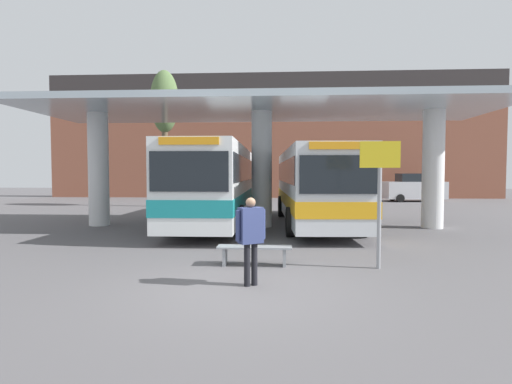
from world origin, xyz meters
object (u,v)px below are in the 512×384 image
object	(u,v)px
poplar_tree_behind_left	(164,105)
transit_bus_center_bay	(314,183)
transit_bus_left_bay	(219,181)
info_sign_platform	(380,178)
parked_car_street	(414,188)
pedestrian_waiting	(251,232)
waiting_bench_near_pillar	(254,251)

from	to	relation	value
poplar_tree_behind_left	transit_bus_center_bay	bearing A→B (deg)	-43.98
transit_bus_left_bay	transit_bus_center_bay	world-z (taller)	transit_bus_left_bay
transit_bus_center_bay	info_sign_platform	bearing A→B (deg)	93.31
poplar_tree_behind_left	parked_car_street	world-z (taller)	poplar_tree_behind_left
pedestrian_waiting	poplar_tree_behind_left	xyz separation A→B (m)	(-6.92, 18.08, 5.56)
transit_bus_center_bay	waiting_bench_near_pillar	distance (m)	8.15
info_sign_platform	parked_car_street	size ratio (longest dim) A/B	0.64
info_sign_platform	parked_car_street	xyz separation A→B (m)	(8.12, 22.21, -1.03)
pedestrian_waiting	transit_bus_center_bay	bearing A→B (deg)	47.95
waiting_bench_near_pillar	pedestrian_waiting	world-z (taller)	pedestrian_waiting
transit_bus_left_bay	parked_car_street	world-z (taller)	transit_bus_left_bay
waiting_bench_near_pillar	pedestrian_waiting	distance (m)	1.83
transit_bus_left_bay	poplar_tree_behind_left	world-z (taller)	poplar_tree_behind_left
info_sign_platform	parked_car_street	world-z (taller)	info_sign_platform
transit_bus_left_bay	transit_bus_center_bay	bearing A→B (deg)	176.17
transit_bus_center_bay	info_sign_platform	xyz separation A→B (m)	(0.81, -7.89, 0.33)
parked_car_street	waiting_bench_near_pillar	bearing A→B (deg)	-119.03
info_sign_platform	poplar_tree_behind_left	xyz separation A→B (m)	(-9.74, 16.50, 4.53)
pedestrian_waiting	info_sign_platform	bearing A→B (deg)	-0.91
waiting_bench_near_pillar	info_sign_platform	bearing A→B (deg)	-2.35
transit_bus_left_bay	waiting_bench_near_pillar	distance (m)	8.38
waiting_bench_near_pillar	parked_car_street	distance (m)	24.68
transit_bus_left_bay	waiting_bench_near_pillar	size ratio (longest dim) A/B	6.94
waiting_bench_near_pillar	info_sign_platform	xyz separation A→B (m)	(2.86, -0.12, 1.73)
poplar_tree_behind_left	parked_car_street	xyz separation A→B (m)	(17.86, 5.71, -5.56)
transit_bus_left_bay	transit_bus_center_bay	size ratio (longest dim) A/B	1.09
pedestrian_waiting	poplar_tree_behind_left	distance (m)	20.14
waiting_bench_near_pillar	pedestrian_waiting	bearing A→B (deg)	-88.87
transit_bus_center_bay	waiting_bench_near_pillar	world-z (taller)	transit_bus_center_bay
transit_bus_center_bay	poplar_tree_behind_left	distance (m)	13.32
transit_bus_left_bay	waiting_bench_near_pillar	xyz separation A→B (m)	(2.07, -7.99, -1.48)
pedestrian_waiting	poplar_tree_behind_left	size ratio (longest dim) A/B	0.19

